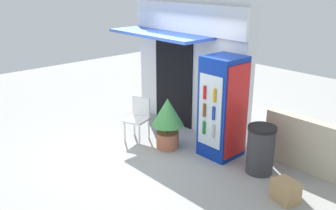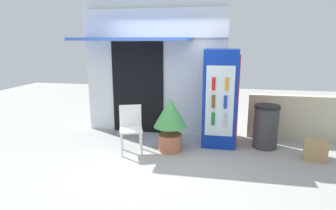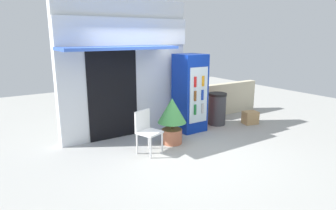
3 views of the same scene
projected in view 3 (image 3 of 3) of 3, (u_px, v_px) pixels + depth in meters
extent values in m
plane|color=#A3A39E|center=(176.00, 151.00, 5.97)|extent=(16.00, 16.00, 0.00)
cube|color=silver|center=(125.00, 69.00, 6.73)|extent=(3.13, 0.27, 3.12)
cube|color=white|center=(127.00, 32.00, 6.39)|extent=(3.13, 0.08, 0.60)
cube|color=blue|center=(119.00, 48.00, 5.95)|extent=(2.39, 0.86, 0.06)
cube|color=black|center=(113.00, 95.00, 6.54)|extent=(1.16, 0.03, 2.02)
cube|color=#0C2D9E|center=(190.00, 93.00, 7.14)|extent=(0.64, 0.66, 1.89)
cube|color=silver|center=(199.00, 95.00, 6.86)|extent=(0.52, 0.02, 1.32)
cube|color=red|center=(200.00, 91.00, 7.31)|extent=(0.02, 0.60, 1.70)
cylinder|color=#196B2D|center=(195.00, 110.00, 6.86)|extent=(0.06, 0.06, 0.24)
cylinder|color=#B2B2B7|center=(202.00, 108.00, 6.98)|extent=(0.06, 0.06, 0.24)
cylinder|color=brown|center=(195.00, 96.00, 6.78)|extent=(0.06, 0.06, 0.24)
cylinder|color=#1938A5|center=(202.00, 95.00, 6.90)|extent=(0.06, 0.06, 0.24)
cylinder|color=red|center=(195.00, 82.00, 6.70)|extent=(0.06, 0.06, 0.24)
cylinder|color=orange|center=(203.00, 81.00, 6.83)|extent=(0.06, 0.06, 0.24)
cylinder|color=white|center=(151.00, 148.00, 5.59)|extent=(0.04, 0.04, 0.42)
cylinder|color=white|center=(162.00, 143.00, 5.87)|extent=(0.04, 0.04, 0.42)
cylinder|color=white|center=(137.00, 144.00, 5.81)|extent=(0.04, 0.04, 0.42)
cylinder|color=white|center=(149.00, 139.00, 6.08)|extent=(0.04, 0.04, 0.42)
cube|color=white|center=(149.00, 132.00, 5.78)|extent=(0.52, 0.53, 0.04)
cube|color=white|center=(142.00, 120.00, 5.84)|extent=(0.40, 0.17, 0.41)
cylinder|color=#BC6B4C|center=(172.00, 136.00, 6.40)|extent=(0.44, 0.44, 0.32)
cylinder|color=brown|center=(172.00, 126.00, 6.35)|extent=(0.05, 0.05, 0.15)
cone|color=#47994C|center=(172.00, 110.00, 6.26)|extent=(0.62, 0.62, 0.54)
cylinder|color=#38383D|center=(217.00, 110.00, 7.71)|extent=(0.46, 0.46, 0.79)
cylinder|color=black|center=(218.00, 94.00, 7.62)|extent=(0.48, 0.48, 0.06)
cube|color=beige|center=(224.00, 99.00, 8.71)|extent=(2.39, 0.21, 0.93)
cube|color=tan|center=(250.00, 118.00, 7.81)|extent=(0.43, 0.37, 0.34)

